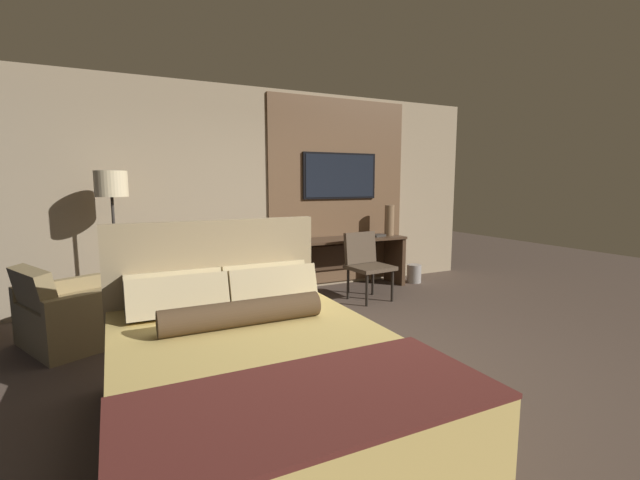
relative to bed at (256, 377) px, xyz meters
The scene contains 12 objects.
ground_plane 1.25m from the bed, 33.37° to the left, with size 16.00×16.00×0.00m, color #4C3D33.
wall_back_tv_panel 3.61m from the bed, 70.22° to the left, with size 7.20×0.09×2.80m.
bed is the anchor object (origin of this frame).
desk 3.77m from the bed, 51.81° to the left, with size 1.71×0.53×0.75m.
tv 4.14m from the bed, 53.77° to the left, with size 1.19×0.04×0.67m.
desk_chair 3.26m from the bed, 45.94° to the left, with size 0.58×0.57×0.89m.
armchair_by_window 2.47m from the bed, 116.86° to the left, with size 1.13×1.15×0.79m.
floor_lamp 3.07m from the bed, 104.38° to the left, with size 0.34×0.34×1.67m.
vase_tall 4.26m from the bed, 43.84° to the left, with size 0.14×0.14×0.46m.
vase_short 3.46m from the bed, 60.67° to the left, with size 0.11×0.11×0.19m.
book 4.03m from the bed, 45.71° to the left, with size 0.25×0.20×0.03m.
waste_bin 4.44m from the bed, 39.10° to the left, with size 0.22×0.22×0.28m.
Camera 1 is at (-1.74, -3.06, 1.55)m, focal length 24.00 mm.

